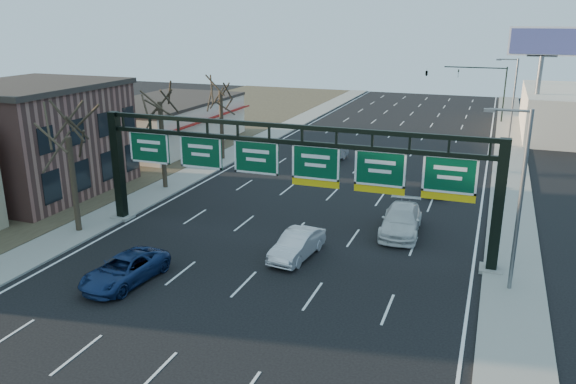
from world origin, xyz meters
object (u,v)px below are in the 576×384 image
at_px(car_blue_suv, 125,270).
at_px(sign_gantry, 288,168).
at_px(car_silver_sedan, 297,245).
at_px(car_white_wagon, 401,220).

bearing_deg(car_blue_suv, sign_gantry, 58.67).
bearing_deg(car_silver_sedan, car_blue_suv, -133.16).
bearing_deg(car_white_wagon, sign_gantry, -150.67).
bearing_deg(car_blue_suv, car_silver_sedan, 45.47).
relative_size(car_blue_suv, car_silver_sedan, 1.12).
bearing_deg(car_blue_suv, car_white_wagon, 49.99).
xyz_separation_m(sign_gantry, car_white_wagon, (6.08, 3.90, -3.81)).
xyz_separation_m(sign_gantry, car_silver_sedan, (1.24, -1.90, -3.88)).
bearing_deg(car_silver_sedan, car_white_wagon, 56.95).
bearing_deg(sign_gantry, car_silver_sedan, -56.76).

